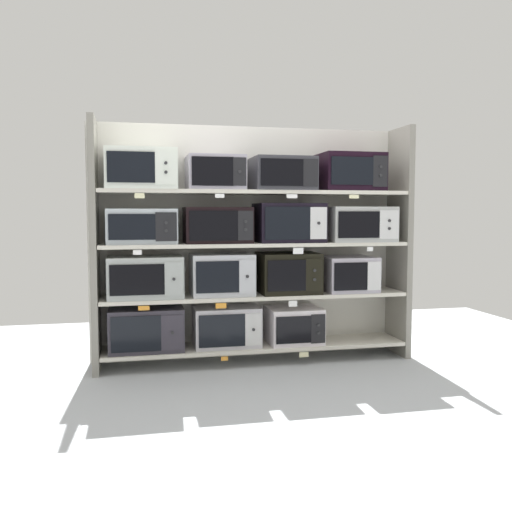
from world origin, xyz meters
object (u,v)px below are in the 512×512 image
at_px(microwave_4, 222,274).
at_px(microwave_11, 141,169).
at_px(microwave_3, 145,277).
at_px(microwave_9, 289,223).
at_px(microwave_5, 288,273).
at_px(microwave_8, 217,225).
at_px(microwave_10, 358,224).
at_px(microwave_7, 142,226).
at_px(microwave_12, 215,173).
at_px(microwave_6, 348,274).
at_px(microwave_0, 146,329).
at_px(microwave_13, 282,174).
at_px(microwave_1, 226,326).
at_px(microwave_14, 350,173).
at_px(microwave_2, 294,325).

height_order(microwave_4, microwave_11, microwave_11).
bearing_deg(microwave_3, microwave_9, -0.02).
distance_m(microwave_5, microwave_8, 0.71).
bearing_deg(microwave_9, microwave_10, 0.03).
bearing_deg(microwave_7, microwave_12, -0.04).
bearing_deg(microwave_6, microwave_0, -179.99).
bearing_deg(microwave_13, microwave_8, -179.98).
relative_size(microwave_0, microwave_6, 1.35).
xyz_separation_m(microwave_3, microwave_7, (-0.02, 0.00, 0.40)).
relative_size(microwave_4, microwave_6, 1.15).
bearing_deg(microwave_8, microwave_13, 0.02).
bearing_deg(microwave_0, microwave_10, 0.01).
bearing_deg(microwave_9, microwave_7, 179.98).
bearing_deg(microwave_12, microwave_8, -0.04).
bearing_deg(microwave_1, microwave_11, 179.98).
xyz_separation_m(microwave_3, microwave_5, (1.16, -0.00, 0.00)).
bearing_deg(microwave_11, microwave_14, 0.00).
relative_size(microwave_5, microwave_10, 0.88).
xyz_separation_m(microwave_1, microwave_2, (0.57, 0.00, -0.01)).
height_order(microwave_0, microwave_10, microwave_10).
distance_m(microwave_4, microwave_5, 0.56).
xyz_separation_m(microwave_2, microwave_12, (-0.66, -0.00, 1.25)).
bearing_deg(microwave_6, microwave_4, 179.99).
distance_m(microwave_3, microwave_10, 1.82).
height_order(microwave_11, microwave_14, microwave_14).
bearing_deg(microwave_8, microwave_5, 0.03).
height_order(microwave_0, microwave_5, microwave_5).
bearing_deg(microwave_0, microwave_1, 0.00).
bearing_deg(microwave_9, microwave_14, 0.04).
distance_m(microwave_0, microwave_7, 0.81).
distance_m(microwave_1, microwave_6, 1.12).
height_order(microwave_4, microwave_7, microwave_7).
bearing_deg(microwave_3, microwave_13, -0.01).
relative_size(microwave_10, microwave_12, 1.25).
height_order(microwave_6, microwave_11, microwave_11).
relative_size(microwave_6, microwave_13, 0.87).
distance_m(microwave_8, microwave_10, 1.20).
bearing_deg(microwave_13, microwave_2, 0.05).
xyz_separation_m(microwave_8, microwave_13, (0.54, 0.00, 0.41)).
xyz_separation_m(microwave_4, microwave_11, (-0.63, 0.00, 0.83)).
xyz_separation_m(microwave_4, microwave_10, (1.17, 0.00, 0.40)).
relative_size(microwave_8, microwave_9, 0.98).
relative_size(microwave_8, microwave_10, 0.95).
xyz_separation_m(microwave_0, microwave_8, (0.57, -0.00, 0.82)).
bearing_deg(microwave_11, microwave_9, -0.02).
height_order(microwave_7, microwave_9, microwave_9).
relative_size(microwave_5, microwave_9, 0.90).
height_order(microwave_2, microwave_6, microwave_6).
bearing_deg(microwave_13, microwave_7, 179.99).
bearing_deg(microwave_10, microwave_13, -179.99).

